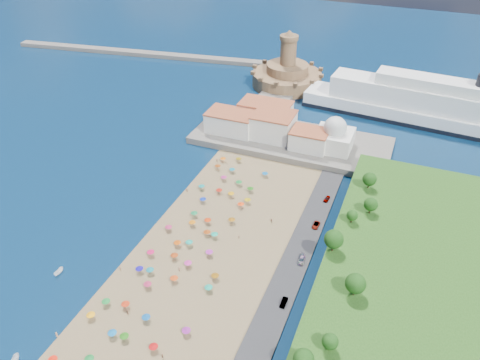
% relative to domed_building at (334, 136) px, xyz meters
% --- Properties ---
extents(ground, '(700.00, 700.00, 0.00)m').
position_rel_domed_building_xyz_m(ground, '(-30.00, -71.00, -8.97)').
color(ground, '#071938').
rests_on(ground, ground).
extents(terrace, '(90.00, 36.00, 3.00)m').
position_rel_domed_building_xyz_m(terrace, '(-20.00, 2.00, -7.47)').
color(terrace, '#59544C').
rests_on(terrace, ground).
extents(jetty, '(18.00, 70.00, 2.40)m').
position_rel_domed_building_xyz_m(jetty, '(-42.00, 37.00, -7.77)').
color(jetty, '#59544C').
rests_on(jetty, ground).
extents(breakwater, '(199.03, 34.77, 2.60)m').
position_rel_domed_building_xyz_m(breakwater, '(-140.00, 82.00, -7.67)').
color(breakwater, '#59544C').
rests_on(breakwater, ground).
extents(waterfront_buildings, '(57.00, 29.00, 11.00)m').
position_rel_domed_building_xyz_m(waterfront_buildings, '(-33.05, 2.64, -1.10)').
color(waterfront_buildings, silver).
rests_on(waterfront_buildings, terrace).
extents(domed_building, '(16.00, 16.00, 15.00)m').
position_rel_domed_building_xyz_m(domed_building, '(0.00, 0.00, 0.00)').
color(domed_building, silver).
rests_on(domed_building, terrace).
extents(fortress, '(40.00, 40.00, 32.40)m').
position_rel_domed_building_xyz_m(fortress, '(-42.00, 67.00, -2.29)').
color(fortress, '#95704A').
rests_on(fortress, ground).
extents(cruise_ship, '(132.35, 30.81, 28.63)m').
position_rel_domed_building_xyz_m(cruise_ship, '(40.06, 47.32, -0.50)').
color(cruise_ship, black).
rests_on(cruise_ship, ground).
extents(beach_parasols, '(30.27, 116.88, 2.20)m').
position_rel_domed_building_xyz_m(beach_parasols, '(-31.27, -81.98, -6.83)').
color(beach_parasols, gray).
rests_on(beach_parasols, beach).
extents(beachgoers, '(39.89, 99.63, 1.87)m').
position_rel_domed_building_xyz_m(beachgoers, '(-33.72, -81.74, -7.85)').
color(beachgoers, tan).
rests_on(beachgoers, beach).
extents(moored_boats, '(13.17, 34.51, 1.69)m').
position_rel_domed_building_xyz_m(moored_boats, '(-57.77, -122.33, -8.16)').
color(moored_boats, white).
rests_on(moored_boats, ground).
extents(parked_cars, '(2.41, 82.78, 1.44)m').
position_rel_domed_building_xyz_m(parked_cars, '(6.00, -73.75, -7.59)').
color(parked_cars, gray).
rests_on(parked_cars, promenade).
extents(hillside_trees, '(15.70, 107.26, 7.84)m').
position_rel_domed_building_xyz_m(hillside_trees, '(19.31, -77.79, 1.14)').
color(hillside_trees, '#382314').
rests_on(hillside_trees, hillside).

